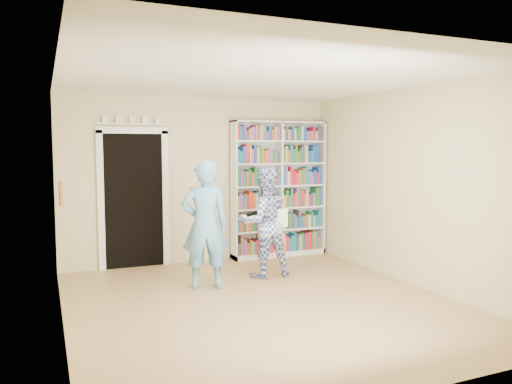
% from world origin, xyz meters
% --- Properties ---
extents(floor, '(5.00, 5.00, 0.00)m').
position_xyz_m(floor, '(0.00, 0.00, 0.00)').
color(floor, '#AA8452').
rests_on(floor, ground).
extents(ceiling, '(5.00, 5.00, 0.00)m').
position_xyz_m(ceiling, '(0.00, 0.00, 2.70)').
color(ceiling, white).
rests_on(ceiling, wall_back).
extents(wall_back, '(4.50, 0.00, 4.50)m').
position_xyz_m(wall_back, '(0.00, 2.50, 1.35)').
color(wall_back, beige).
rests_on(wall_back, floor).
extents(wall_left, '(0.00, 5.00, 5.00)m').
position_xyz_m(wall_left, '(-2.25, 0.00, 1.35)').
color(wall_left, beige).
rests_on(wall_left, floor).
extents(wall_right, '(0.00, 5.00, 5.00)m').
position_xyz_m(wall_right, '(2.25, 0.00, 1.35)').
color(wall_right, beige).
rests_on(wall_right, floor).
extents(bookshelf, '(1.70, 0.32, 2.33)m').
position_xyz_m(bookshelf, '(1.35, 2.34, 1.18)').
color(bookshelf, white).
rests_on(bookshelf, floor).
extents(doorway, '(1.10, 0.08, 2.43)m').
position_xyz_m(doorway, '(-1.10, 2.48, 1.18)').
color(doorway, black).
rests_on(doorway, floor).
extents(wall_art, '(0.03, 0.25, 0.25)m').
position_xyz_m(wall_art, '(-2.23, 0.20, 1.40)').
color(wall_art, brown).
rests_on(wall_art, wall_left).
extents(man_blue, '(0.70, 0.53, 1.72)m').
position_xyz_m(man_blue, '(-0.43, 0.90, 0.86)').
color(man_blue, '#60A3D6').
rests_on(man_blue, floor).
extents(man_plaid, '(0.81, 0.64, 1.60)m').
position_xyz_m(man_plaid, '(0.55, 1.15, 0.80)').
color(man_plaid, '#2E448F').
rests_on(man_plaid, floor).
extents(paper_sheet, '(0.18, 0.04, 0.26)m').
position_xyz_m(paper_sheet, '(0.72, 0.94, 0.88)').
color(paper_sheet, white).
rests_on(paper_sheet, man_plaid).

